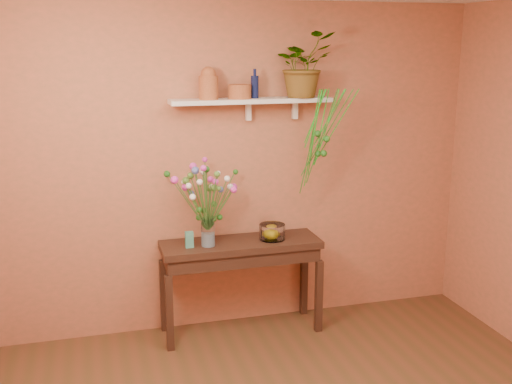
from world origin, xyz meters
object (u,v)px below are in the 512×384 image
at_px(terracotta_jug, 208,84).
at_px(bouquet, 205,188).
at_px(spider_plant, 303,65).
at_px(glass_vase, 208,234).
at_px(blue_bottle, 255,86).
at_px(sideboard, 241,255).
at_px(glass_bowl, 272,232).

xyz_separation_m(terracotta_jug, bouquet, (-0.07, -0.12, -0.80)).
relative_size(spider_plant, glass_vase, 2.29).
bearing_deg(blue_bottle, bouquet, -163.49).
distance_m(blue_bottle, spider_plant, 0.43).
xyz_separation_m(sideboard, blue_bottle, (0.15, 0.10, 1.36)).
height_order(terracotta_jug, bouquet, terracotta_jug).
distance_m(sideboard, blue_bottle, 1.37).
bearing_deg(terracotta_jug, blue_bottle, 1.91).
bearing_deg(blue_bottle, glass_vase, -161.12).
height_order(blue_bottle, glass_vase, blue_bottle).
bearing_deg(bouquet, blue_bottle, 16.51).
xyz_separation_m(sideboard, bouquet, (-0.30, -0.03, 0.59)).
distance_m(terracotta_jug, blue_bottle, 0.38).
bearing_deg(sideboard, terracotta_jug, 158.63).
relative_size(bouquet, glass_bowl, 2.86).
bearing_deg(spider_plant, sideboard, -172.30).
distance_m(blue_bottle, glass_bowl, 1.19).
bearing_deg(glass_bowl, spider_plant, 18.13).
xyz_separation_m(sideboard, terracotta_jug, (-0.23, 0.09, 1.38)).
xyz_separation_m(sideboard, spider_plant, (0.54, 0.07, 1.52)).
bearing_deg(bouquet, glass_vase, -40.25).
relative_size(blue_bottle, glass_bowl, 1.08).
bearing_deg(terracotta_jug, glass_bowl, -12.26).
bearing_deg(blue_bottle, terracotta_jug, -178.09).
bearing_deg(sideboard, glass_vase, -170.94).
xyz_separation_m(sideboard, glass_vase, (-0.28, -0.04, 0.21)).
xyz_separation_m(blue_bottle, spider_plant, (0.39, -0.03, 0.17)).
relative_size(sideboard, blue_bottle, 5.66).
height_order(sideboard, bouquet, bouquet).
relative_size(sideboard, spider_plant, 2.51).
bearing_deg(sideboard, blue_bottle, 34.50).
bearing_deg(bouquet, spider_plant, 7.04).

